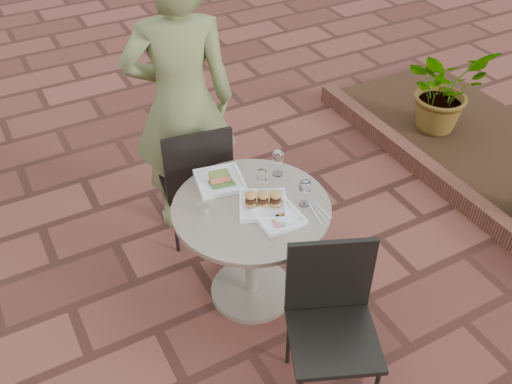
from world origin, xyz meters
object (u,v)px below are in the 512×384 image
cafe_table (252,238)px  chair_near (331,311)px  diner (181,104)px  plate_sliders (263,202)px  plate_tuna (278,217)px  chair_far (196,174)px  plate_salmon (220,180)px

cafe_table → chair_near: 0.72m
diner → plate_sliders: size_ratio=5.46×
cafe_table → plate_sliders: (0.05, -0.04, 0.28)m
cafe_table → diner: size_ratio=0.47×
chair_near → plate_sliders: bearing=114.6°
chair_near → plate_sliders: size_ratio=2.65×
chair_near → plate_sliders: chair_near is taller
chair_near → plate_tuna: 0.58m
chair_far → chair_near: 1.36m
plate_sliders → plate_salmon: bearing=110.4°
cafe_table → plate_tuna: size_ratio=3.78×
plate_salmon → plate_sliders: bearing=-69.6°
chair_far → plate_tuna: 0.84m
diner → chair_near: bearing=110.6°
chair_near → plate_sliders: 0.71m
chair_near → cafe_table: bearing=118.7°
diner → plate_salmon: size_ratio=6.13×
plate_salmon → plate_tuna: (0.14, -0.44, -0.01)m
cafe_table → plate_sliders: size_ratio=2.56×
chair_near → plate_tuna: chair_near is taller
chair_near → plate_sliders: (-0.02, 0.68, 0.22)m
plate_salmon → cafe_table: bearing=-76.7°
plate_tuna → chair_far: bearing=100.4°
chair_far → plate_tuna: bearing=109.5°
diner → plate_salmon: bearing=104.5°
cafe_table → chair_far: bearing=96.1°
plate_sliders → chair_near: bearing=-88.5°
plate_sliders → plate_tuna: size_ratio=1.47×
chair_far → plate_tuna: chair_far is taller
plate_sliders → plate_tuna: plate_sliders is taller
diner → plate_sliders: diner is taller
diner → plate_sliders: 0.92m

